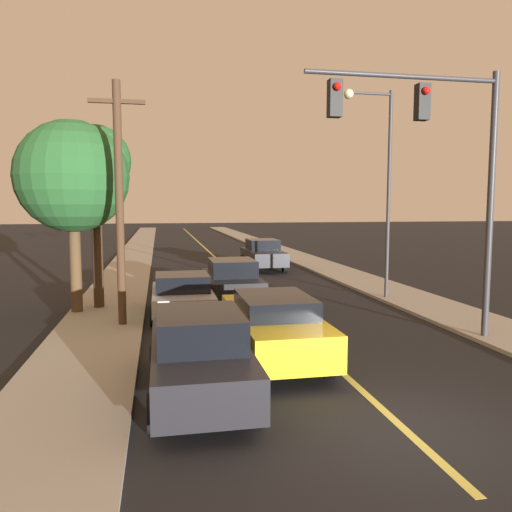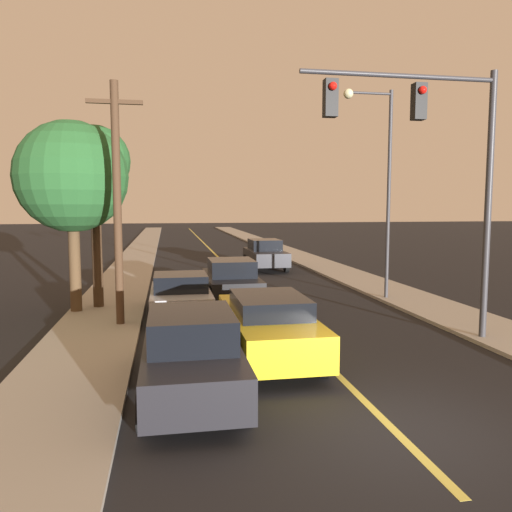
{
  "view_description": "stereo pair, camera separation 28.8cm",
  "coord_description": "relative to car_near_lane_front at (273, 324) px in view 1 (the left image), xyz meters",
  "views": [
    {
      "loc": [
        -3.86,
        -7.21,
        3.64
      ],
      "look_at": [
        0.0,
        12.66,
        1.6
      ],
      "focal_mm": 35.0,
      "sensor_mm": 36.0,
      "label": 1
    },
    {
      "loc": [
        -3.58,
        -7.26,
        3.64
      ],
      "look_at": [
        0.0,
        12.66,
        1.6
      ],
      "focal_mm": 35.0,
      "sensor_mm": 36.0,
      "label": 2
    }
  ],
  "objects": [
    {
      "name": "tree_left_far",
      "position": [
        -4.74,
        6.51,
        4.24
      ],
      "size": [
        2.43,
        2.43,
        6.26
      ],
      "color": "#3D2B1C",
      "rests_on": "ground"
    },
    {
      "name": "ground_plane",
      "position": [
        1.23,
        -4.18,
        -0.82
      ],
      "size": [
        200.0,
        200.0,
        0.0
      ],
      "primitive_type": "plane",
      "color": "black"
    },
    {
      "name": "road_surface",
      "position": [
        1.23,
        31.82,
        -0.81
      ],
      "size": [
        8.78,
        80.0,
        0.01
      ],
      "color": "black",
      "rests_on": "ground"
    },
    {
      "name": "car_outer_lane_front",
      "position": [
        -1.93,
        -2.12,
        0.02
      ],
      "size": [
        1.9,
        4.58,
        1.67
      ],
      "color": "black",
      "rests_on": "ground"
    },
    {
      "name": "tree_left_near",
      "position": [
        -5.38,
        5.89,
        3.75
      ],
      "size": [
        3.65,
        3.65,
        6.3
      ],
      "color": "#4C3823",
      "rests_on": "ground"
    },
    {
      "name": "sidewalk_right",
      "position": [
        6.87,
        31.82,
        -0.76
      ],
      "size": [
        2.5,
        80.0,
        0.12
      ],
      "color": "#9E998E",
      "rests_on": "ground"
    },
    {
      "name": "sidewalk_left",
      "position": [
        -4.41,
        31.82,
        -0.76
      ],
      "size": [
        2.5,
        80.0,
        0.12
      ],
      "color": "#9E998E",
      "rests_on": "ground"
    },
    {
      "name": "traffic_signal_mast",
      "position": [
        4.42,
        0.47,
        4.28
      ],
      "size": [
        5.25,
        0.42,
        6.98
      ],
      "color": "#333338",
      "rests_on": "ground"
    },
    {
      "name": "car_far_oncoming",
      "position": [
        3.2,
        16.51,
        0.06
      ],
      "size": [
        2.01,
        4.76,
        1.72
      ],
      "rotation": [
        0.0,
        0.0,
        3.14
      ],
      "color": "black",
      "rests_on": "ground"
    },
    {
      "name": "streetlamp_right",
      "position": [
        5.55,
        6.39,
        4.25
      ],
      "size": [
        1.93,
        0.36,
        7.81
      ],
      "color": "#333338",
      "rests_on": "ground"
    },
    {
      "name": "car_outer_lane_second",
      "position": [
        -1.93,
        4.94,
        -0.08
      ],
      "size": [
        2.05,
        3.88,
        1.43
      ],
      "color": "#A5A8B2",
      "rests_on": "ground"
    },
    {
      "name": "car_near_lane_second",
      "position": [
        -0.0,
        6.92,
        0.03
      ],
      "size": [
        1.97,
        4.47,
        1.66
      ],
      "color": "black",
      "rests_on": "ground"
    },
    {
      "name": "car_near_lane_front",
      "position": [
        0.0,
        0.0,
        0.0
      ],
      "size": [
        1.96,
        4.99,
        1.55
      ],
      "color": "gold",
      "rests_on": "ground"
    },
    {
      "name": "utility_pole_left",
      "position": [
        -3.76,
        3.74,
        3.01
      ],
      "size": [
        1.6,
        0.24,
        7.1
      ],
      "color": "#422D1E",
      "rests_on": "ground"
    }
  ]
}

